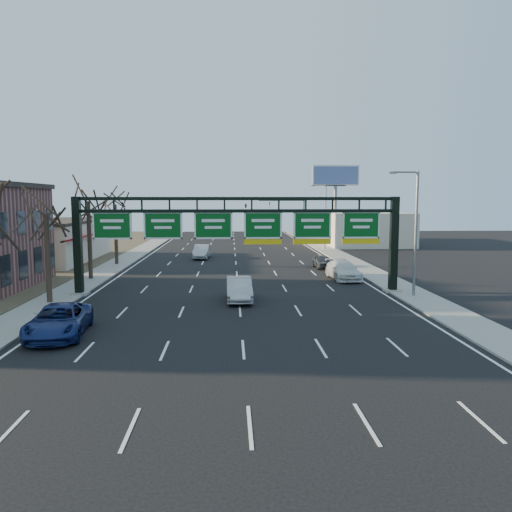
{
  "coord_description": "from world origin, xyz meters",
  "views": [
    {
      "loc": [
        -0.56,
        -28.77,
        7.01
      ],
      "look_at": [
        1.14,
        4.56,
        3.2
      ],
      "focal_mm": 35.0,
      "sensor_mm": 36.0,
      "label": 1
    }
  ],
  "objects": [
    {
      "name": "car_blue_suv",
      "position": [
        -9.42,
        -3.21,
        0.8
      ],
      "size": [
        3.21,
        5.97,
        1.59
      ],
      "primitive_type": "imported",
      "rotation": [
        0.0,
        0.0,
        0.1
      ],
      "color": "navy",
      "rests_on": "ground"
    },
    {
      "name": "streetlight_far",
      "position": [
        12.47,
        40.0,
        5.08
      ],
      "size": [
        2.15,
        0.22,
        9.0
      ],
      "color": "slate",
      "rests_on": "sidewalk_right"
    },
    {
      "name": "car_silver_distant",
      "position": [
        -4.02,
        30.4,
        0.81
      ],
      "size": [
        1.96,
        4.98,
        1.61
      ],
      "primitive_type": "imported",
      "rotation": [
        0.0,
        0.0,
        -0.05
      ],
      "color": "#B0B0B5",
      "rests_on": "ground"
    },
    {
      "name": "car_silver_sedan",
      "position": [
        0.01,
        5.31,
        0.81
      ],
      "size": [
        1.8,
        4.94,
        1.62
      ],
      "primitive_type": "imported",
      "rotation": [
        0.0,
        0.0,
        0.02
      ],
      "color": "#A0A1A5",
      "rests_on": "ground"
    },
    {
      "name": "car_white_wagon",
      "position": [
        9.31,
        14.14,
        0.8
      ],
      "size": [
        2.56,
        5.62,
        1.59
      ],
      "primitive_type": "imported",
      "rotation": [
        0.0,
        0.0,
        0.06
      ],
      "color": "silver",
      "rests_on": "ground"
    },
    {
      "name": "sign_gantry",
      "position": [
        0.16,
        8.0,
        4.63
      ],
      "size": [
        24.6,
        1.2,
        7.2
      ],
      "color": "black",
      "rests_on": "ground"
    },
    {
      "name": "tree_gantry",
      "position": [
        -12.8,
        5.0,
        7.11
      ],
      "size": [
        3.6,
        3.6,
        8.48
      ],
      "color": "#32261B",
      "rests_on": "sidewalk_left"
    },
    {
      "name": "ground",
      "position": [
        0.0,
        0.0,
        0.0
      ],
      "size": [
        160.0,
        160.0,
        0.0
      ],
      "primitive_type": "plane",
      "color": "black",
      "rests_on": "ground"
    },
    {
      "name": "sidewalk_left",
      "position": [
        -12.8,
        20.0,
        0.06
      ],
      "size": [
        3.0,
        120.0,
        0.12
      ],
      "primitive_type": "cube",
      "color": "gray",
      "rests_on": "ground"
    },
    {
      "name": "streetlight_near",
      "position": [
        12.47,
        6.0,
        5.08
      ],
      "size": [
        2.15,
        0.22,
        9.0
      ],
      "color": "slate",
      "rests_on": "sidewalk_right"
    },
    {
      "name": "tree_far",
      "position": [
        -12.8,
        25.0,
        7.48
      ],
      "size": [
        3.6,
        3.6,
        8.86
      ],
      "color": "#32261B",
      "rests_on": "sidewalk_left"
    },
    {
      "name": "traffic_signal_mast",
      "position": [
        5.69,
        55.0,
        5.5
      ],
      "size": [
        10.16,
        0.54,
        7.0
      ],
      "color": "black",
      "rests_on": "ground"
    },
    {
      "name": "sidewalk_right",
      "position": [
        12.8,
        20.0,
        0.06
      ],
      "size": [
        3.0,
        120.0,
        0.12
      ],
      "primitive_type": "cube",
      "color": "gray",
      "rests_on": "ground"
    },
    {
      "name": "car_grey_far",
      "position": [
        8.82,
        21.46,
        0.67
      ],
      "size": [
        1.71,
        3.98,
        1.34
      ],
      "primitive_type": "imported",
      "rotation": [
        0.0,
        0.0,
        0.03
      ],
      "color": "#3B3D3F",
      "rests_on": "ground"
    },
    {
      "name": "building_right_distant",
      "position": [
        20.0,
        50.0,
        2.5
      ],
      "size": [
        12.0,
        20.0,
        5.0
      ],
      "primitive_type": "cube",
      "color": "#BCB69C",
      "rests_on": "ground"
    },
    {
      "name": "lane_markings",
      "position": [
        0.0,
        20.0,
        0.01
      ],
      "size": [
        21.6,
        120.0,
        0.01
      ],
      "primitive_type": "cube",
      "color": "white",
      "rests_on": "ground"
    },
    {
      "name": "billboard_right",
      "position": [
        15.0,
        44.98,
        9.06
      ],
      "size": [
        7.0,
        0.5,
        12.0
      ],
      "color": "slate",
      "rests_on": "ground"
    },
    {
      "name": "cream_strip",
      "position": [
        -21.48,
        29.0,
        2.36
      ],
      "size": [
        10.9,
        18.4,
        4.7
      ],
      "color": "#BCB69C",
      "rests_on": "ground"
    },
    {
      "name": "tree_mid",
      "position": [
        -12.8,
        15.0,
        7.85
      ],
      "size": [
        3.6,
        3.6,
        9.24
      ],
      "color": "#32261B",
      "rests_on": "sidewalk_left"
    }
  ]
}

